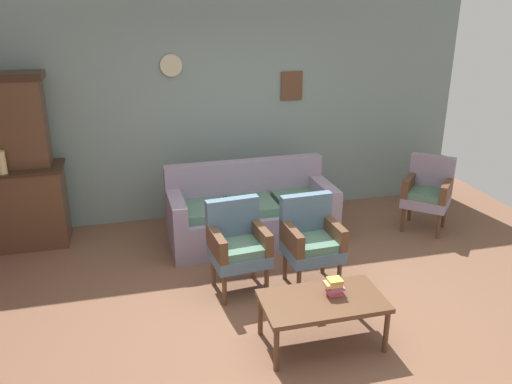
% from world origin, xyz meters
% --- Properties ---
extents(ground_plane, '(7.68, 7.68, 0.00)m').
position_xyz_m(ground_plane, '(0.00, 0.00, 0.00)').
color(ground_plane, brown).
extents(wall_back_with_decor, '(6.40, 0.09, 2.70)m').
position_xyz_m(wall_back_with_decor, '(0.00, 2.63, 1.35)').
color(wall_back_with_decor, gray).
rests_on(wall_back_with_decor, ground).
extents(side_cabinet, '(1.16, 0.55, 0.93)m').
position_xyz_m(side_cabinet, '(-2.48, 2.25, 0.47)').
color(side_cabinet, brown).
rests_on(side_cabinet, ground).
extents(cabinet_upper_hutch, '(0.99, 0.38, 1.03)m').
position_xyz_m(cabinet_upper_hutch, '(-2.48, 2.33, 1.45)').
color(cabinet_upper_hutch, brown).
rests_on(cabinet_upper_hutch, side_cabinet).
extents(vase_on_cabinet, '(0.10, 0.10, 0.25)m').
position_xyz_m(vase_on_cabinet, '(-2.50, 2.06, 1.06)').
color(vase_on_cabinet, '#D1BA7D').
rests_on(vase_on_cabinet, side_cabinet).
extents(floral_couch, '(1.92, 0.84, 0.90)m').
position_xyz_m(floral_couch, '(0.15, 1.70, 0.33)').
color(floral_couch, gray).
rests_on(floral_couch, ground).
extents(armchair_near_couch_end, '(0.57, 0.54, 0.90)m').
position_xyz_m(armchair_near_couch_end, '(-0.24, 0.67, 0.50)').
color(armchair_near_couch_end, slate).
rests_on(armchair_near_couch_end, ground).
extents(armchair_row_middle, '(0.54, 0.51, 0.90)m').
position_xyz_m(armchair_row_middle, '(0.48, 0.59, 0.50)').
color(armchair_row_middle, slate).
rests_on(armchair_row_middle, ground).
extents(wingback_chair_by_fireplace, '(0.71, 0.71, 0.90)m').
position_xyz_m(wingback_chair_by_fireplace, '(2.31, 1.49, 0.50)').
color(wingback_chair_by_fireplace, gray).
rests_on(wingback_chair_by_fireplace, ground).
extents(coffee_table, '(1.00, 0.56, 0.42)m').
position_xyz_m(coffee_table, '(0.25, -0.35, 0.38)').
color(coffee_table, brown).
rests_on(coffee_table, ground).
extents(book_stack_on_table, '(0.16, 0.11, 0.14)m').
position_xyz_m(book_stack_on_table, '(0.36, -0.31, 0.50)').
color(book_stack_on_table, '#EB6471').
rests_on(book_stack_on_table, coffee_table).
extents(floor_vase_by_wall, '(0.23, 0.23, 0.70)m').
position_xyz_m(floor_vase_by_wall, '(2.85, 2.15, 0.35)').
color(floor_vase_by_wall, olive).
rests_on(floor_vase_by_wall, ground).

